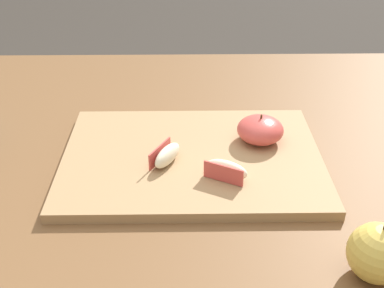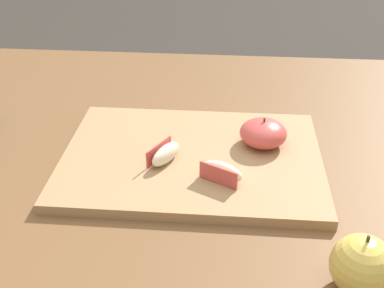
% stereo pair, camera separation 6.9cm
% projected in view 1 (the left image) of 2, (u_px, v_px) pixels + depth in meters
% --- Properties ---
extents(dining_table, '(1.31, 0.99, 0.73)m').
position_uv_depth(dining_table, '(170.00, 200.00, 0.90)').
color(dining_table, brown).
rests_on(dining_table, ground_plane).
extents(cutting_board, '(0.44, 0.32, 0.02)m').
position_uv_depth(cutting_board, '(192.00, 158.00, 0.84)').
color(cutting_board, '#A37F56').
rests_on(cutting_board, dining_table).
extents(apple_half_skin_up, '(0.08, 0.08, 0.05)m').
position_uv_depth(apple_half_skin_up, '(260.00, 130.00, 0.86)').
color(apple_half_skin_up, '#D14C47').
rests_on(apple_half_skin_up, cutting_board).
extents(apple_wedge_front, '(0.07, 0.05, 0.03)m').
position_uv_depth(apple_wedge_front, '(226.00, 170.00, 0.77)').
color(apple_wedge_front, '#F4EACC').
rests_on(apple_wedge_front, cutting_board).
extents(apple_wedge_back, '(0.05, 0.07, 0.03)m').
position_uv_depth(apple_wedge_back, '(166.00, 155.00, 0.81)').
color(apple_wedge_back, '#F4EACC').
rests_on(apple_wedge_back, cutting_board).
extents(whole_apple_golden, '(0.08, 0.08, 0.08)m').
position_uv_depth(whole_apple_golden, '(378.00, 253.00, 0.61)').
color(whole_apple_golden, '#DBBC51').
rests_on(whole_apple_golden, dining_table).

